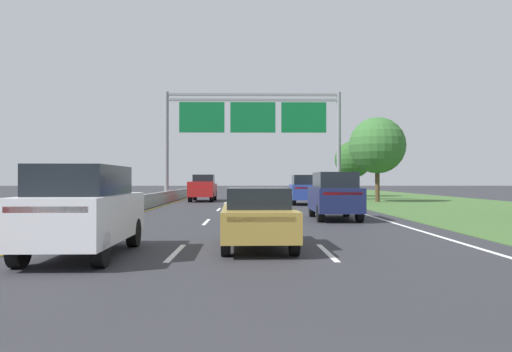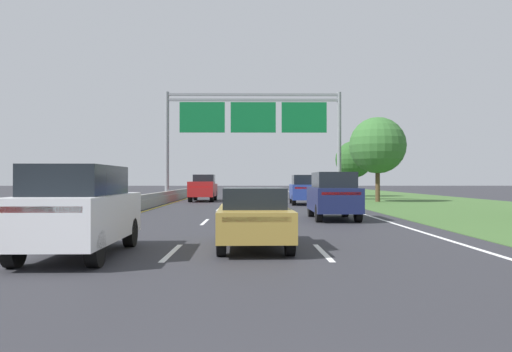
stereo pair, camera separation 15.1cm
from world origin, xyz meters
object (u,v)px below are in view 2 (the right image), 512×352
Objects in this scene: overhead_sign_gantry at (253,123)px; car_white_left_lane_suv at (79,209)px; pickup_truck_red at (203,188)px; car_gold_centre_lane_sedan at (254,216)px; car_navy_right_lane_suv at (333,195)px; roadside_tree_mid at (378,145)px; roadside_tree_far at (354,160)px; car_blue_right_lane_suv at (304,189)px.

overhead_sign_gantry reaches higher than car_white_left_lane_suv.
car_white_left_lane_suv is (-0.09, -30.25, 0.02)m from pickup_truck_red.
pickup_truck_red is 1.22× the size of car_gold_centre_lane_sedan.
car_gold_centre_lane_sedan is at bearing 159.85° from car_navy_right_lane_suv.
car_gold_centre_lane_sedan is 29.15m from roadside_tree_mid.
car_navy_right_lane_suv is (3.47, -20.56, -5.51)m from overhead_sign_gantry.
car_white_left_lane_suv is 43.95m from roadside_tree_far.
overhead_sign_gantry is at bearing 29.49° from car_blue_right_lane_suv.
car_navy_right_lane_suv is at bearing -36.06° from car_white_left_lane_suv.
car_gold_centre_lane_sedan is (3.99, -28.79, -0.26)m from pickup_truck_red.
roadside_tree_far reaches higher than car_gold_centre_lane_sedan.
overhead_sign_gantry is at bearing -73.84° from pickup_truck_red.
roadside_tree_mid is 12.75m from roadside_tree_far.
roadside_tree_far is (10.58, 9.84, -2.73)m from overhead_sign_gantry.
car_blue_right_lane_suv is at bearing -112.66° from roadside_tree_far.
roadside_tree_mid is (9.91, -2.88, -2.10)m from overhead_sign_gantry.
car_navy_right_lane_suv is 0.70× the size of roadside_tree_mid.
car_navy_right_lane_suv is (-0.14, -13.71, 0.00)m from car_blue_right_lane_suv.
car_white_left_lane_suv is at bearing 163.98° from car_blue_right_lane_suv.
overhead_sign_gantry is 14.70m from roadside_tree_far.
car_white_left_lane_suv is at bearing 108.20° from car_gold_centre_lane_sedan.
pickup_truck_red is at bearing 6.42° from car_gold_centre_lane_sedan.
car_gold_centre_lane_sedan is (-0.14, -29.99, -5.79)m from overhead_sign_gantry.
car_blue_right_lane_suv is 23.44m from car_gold_centre_lane_sedan.
overhead_sign_gantry is 3.19× the size of car_navy_right_lane_suv.
car_blue_right_lane_suv is at bearing -10.70° from car_gold_centre_lane_sedan.
car_blue_right_lane_suv reaches higher than car_gold_centre_lane_sedan.
pickup_truck_red is 29.07m from car_gold_centre_lane_sedan.
car_gold_centre_lane_sedan is 0.94× the size of car_navy_right_lane_suv.
roadside_tree_mid is at bearing -21.81° from car_gold_centre_lane_sedan.
car_white_left_lane_suv is 4.34m from car_gold_centre_lane_sedan.
car_blue_right_lane_suv and car_white_left_lane_suv have the same top height.
car_gold_centre_lane_sedan is at bearing -71.14° from car_white_left_lane_suv.
car_gold_centre_lane_sedan is at bearing -90.27° from overhead_sign_gantry.
car_white_left_lane_suv is at bearing -109.73° from roadside_tree_far.
overhead_sign_gantry is at bearing -137.10° from roadside_tree_far.
car_white_left_lane_suv is 0.81× the size of roadside_tree_far.
car_navy_right_lane_suv reaches higher than car_gold_centre_lane_sedan.
car_white_left_lane_suv is at bearing 145.58° from car_navy_right_lane_suv.
overhead_sign_gantry reaches higher than car_navy_right_lane_suv.
car_white_left_lane_suv is (-7.84, -24.60, 0.00)m from car_blue_right_lane_suv.
roadside_tree_far reaches higher than car_white_left_lane_suv.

